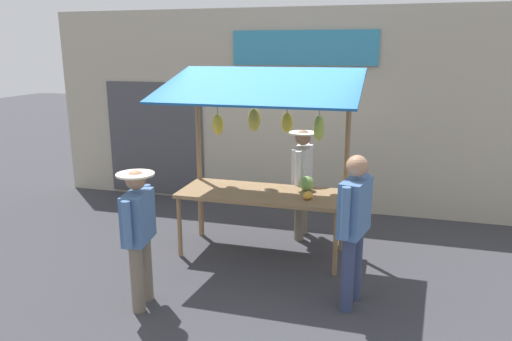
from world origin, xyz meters
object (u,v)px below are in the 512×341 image
market_stall (264,143)px  shopper_in_striped_shirt (354,220)px  vendor_with_sunhat (302,175)px  shopper_with_ponytail (139,229)px

market_stall → shopper_in_striped_shirt: 1.76m
vendor_with_sunhat → shopper_with_ponytail: (1.30, 2.43, -0.06)m
vendor_with_sunhat → shopper_in_striped_shirt: bearing=27.1°
shopper_with_ponytail → shopper_in_striped_shirt: size_ratio=0.91×
shopper_with_ponytail → shopper_in_striped_shirt: (-2.19, -0.63, 0.09)m
shopper_with_ponytail → shopper_in_striped_shirt: bearing=-81.8°
market_stall → shopper_in_striped_shirt: market_stall is taller
market_stall → shopper_in_striped_shirt: (-1.27, 1.08, -0.56)m
shopper_with_ponytail → market_stall: bearing=-36.2°
shopper_in_striped_shirt → market_stall: bearing=62.8°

